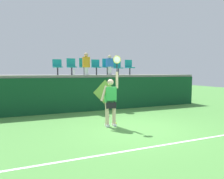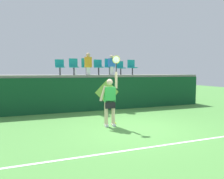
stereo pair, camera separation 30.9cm
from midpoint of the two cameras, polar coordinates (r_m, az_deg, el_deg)
ground_plane at (r=7.07m, az=7.57°, el=-10.90°), size 40.00×40.00×0.00m
court_back_wall at (r=10.28m, az=-1.97°, el=-1.23°), size 11.81×0.20×1.67m
spectator_platform at (r=11.64m, az=-4.25°, el=3.87°), size 11.81×3.06×0.12m
court_baseline_stripe at (r=5.71m, az=15.71°, el=-14.89°), size 10.63×0.08×0.01m
tennis_player at (r=7.16m, az=0.63°, el=-2.89°), size 0.75×0.29×2.50m
tennis_ball at (r=7.63m, az=2.13°, el=-9.45°), size 0.07×0.07×0.07m
water_bottle at (r=9.99m, az=-9.31°, el=4.75°), size 0.07×0.07×0.25m
stadium_chair_0 at (r=10.47m, az=-13.69°, el=6.44°), size 0.44×0.42×0.79m
stadium_chair_1 at (r=10.58m, az=-9.93°, el=6.62°), size 0.44×0.42×0.85m
stadium_chair_2 at (r=10.71m, az=-6.48°, el=6.70°), size 0.44×0.42×0.87m
stadium_chair_3 at (r=10.88m, az=-3.07°, el=6.60°), size 0.44×0.42×0.82m
stadium_chair_4 at (r=11.09m, az=0.01°, el=6.71°), size 0.44×0.42×0.89m
stadium_chair_5 at (r=11.32m, az=3.14°, el=6.33°), size 0.44×0.42×0.76m
stadium_chair_6 at (r=11.62m, az=6.38°, el=6.49°), size 0.44×0.42×0.85m
spectator_0 at (r=10.27m, az=-5.87°, el=7.32°), size 0.34×0.21×1.11m
spectator_1 at (r=10.72m, az=0.75°, el=7.03°), size 0.34×0.20×1.05m
wall_signage_mount at (r=10.37m, az=-0.57°, el=-5.82°), size 1.27×0.01×1.55m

